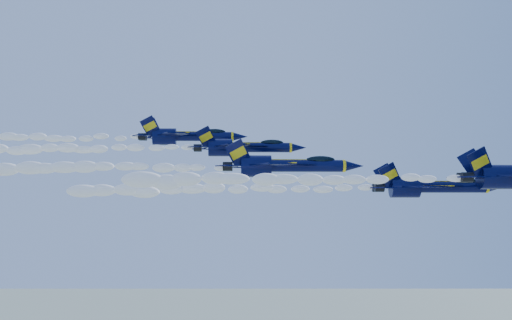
{
  "coord_description": "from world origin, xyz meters",
  "views": [
    {
      "loc": [
        -11.98,
        -78.33,
        149.6
      ],
      "look_at": [
        -8.6,
        3.44,
        153.79
      ],
      "focal_mm": 45.0,
      "sensor_mm": 36.0,
      "label": 1
    }
  ],
  "objects_px": {
    "jet_second": "(431,187)",
    "jet_third": "(284,165)",
    "jet_fourth": "(243,147)",
    "jet_fifth": "(186,136)"
  },
  "relations": [
    {
      "from": "jet_second",
      "to": "jet_fifth",
      "type": "distance_m",
      "value": 41.22
    },
    {
      "from": "jet_third",
      "to": "jet_fourth",
      "type": "xyz_separation_m",
      "value": [
        -5.24,
        7.4,
        2.91
      ]
    },
    {
      "from": "jet_second",
      "to": "jet_third",
      "type": "bearing_deg",
      "value": 142.12
    },
    {
      "from": "jet_third",
      "to": "jet_second",
      "type": "bearing_deg",
      "value": -37.88
    },
    {
      "from": "jet_second",
      "to": "jet_fifth",
      "type": "height_order",
      "value": "jet_fifth"
    },
    {
      "from": "jet_third",
      "to": "jet_fifth",
      "type": "xyz_separation_m",
      "value": [
        -13.83,
        15.71,
        5.19
      ]
    },
    {
      "from": "jet_second",
      "to": "jet_third",
      "type": "distance_m",
      "value": 19.88
    },
    {
      "from": "jet_second",
      "to": "jet_fifth",
      "type": "relative_size",
      "value": 0.89
    },
    {
      "from": "jet_second",
      "to": "jet_third",
      "type": "height_order",
      "value": "jet_third"
    },
    {
      "from": "jet_second",
      "to": "jet_third",
      "type": "xyz_separation_m",
      "value": [
        -15.53,
        12.08,
        2.89
      ]
    }
  ]
}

